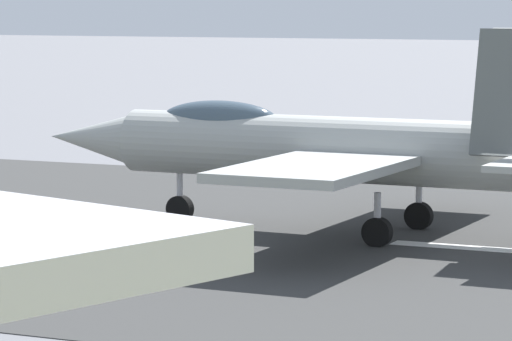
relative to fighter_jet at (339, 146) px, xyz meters
name	(u,v)px	position (x,y,z in m)	size (l,w,h in m)	color
fighter_jet	(339,146)	(0.00, 0.00, 0.00)	(16.71, 13.49, 5.55)	#9FA29F
marker_cone_mid	(261,165)	(7.80, -12.23, -2.09)	(0.44, 0.44, 0.55)	orange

